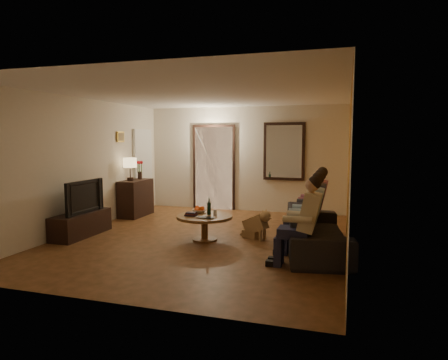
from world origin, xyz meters
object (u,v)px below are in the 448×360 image
(wine_bottle, at_px, (209,206))
(person_d, at_px, (315,205))
(sofa, at_px, (316,231))
(person_c, at_px, (312,211))
(tv_stand, at_px, (81,224))
(dresser, at_px, (136,198))
(tv, at_px, (80,197))
(person_a, at_px, (305,226))
(person_b, at_px, (309,217))
(coffee_table, at_px, (205,228))
(dog, at_px, (255,223))
(laptop, at_px, (204,218))
(bowl, at_px, (199,211))
(table_lamp, at_px, (130,169))

(wine_bottle, bearing_deg, person_d, 21.14)
(sofa, height_order, person_c, person_c)
(tv_stand, bearing_deg, dresser, 90.00)
(tv, bearing_deg, wine_bottle, -78.67)
(dresser, relative_size, wine_bottle, 3.07)
(person_a, xyz_separation_m, person_b, (0.00, 0.60, 0.00))
(tv, distance_m, wine_bottle, 2.42)
(person_d, distance_m, coffee_table, 2.06)
(tv, xyz_separation_m, person_c, (4.18, 0.57, -0.14))
(person_a, distance_m, dog, 1.75)
(sofa, bearing_deg, wine_bottle, 74.79)
(tv, bearing_deg, laptop, -87.77)
(dresser, xyz_separation_m, tv_stand, (0.00, -2.02, -0.20))
(person_c, relative_size, bowl, 4.63)
(tv, distance_m, coffee_table, 2.40)
(tv, relative_size, bowl, 4.06)
(bowl, bearing_deg, person_c, -0.58)
(person_b, bearing_deg, dresser, 153.83)
(tv, height_order, sofa, tv)
(wine_bottle, bearing_deg, dresser, 146.77)
(wine_bottle, bearing_deg, person_c, 3.14)
(sofa, distance_m, wine_bottle, 1.94)
(dresser, height_order, dog, dresser)
(person_d, xyz_separation_m, bowl, (-2.04, -0.58, -0.12))
(sofa, height_order, person_b, person_b)
(dresser, xyz_separation_m, wine_bottle, (2.37, -1.55, 0.18))
(person_c, xyz_separation_m, dog, (-1.02, 0.18, -0.32))
(person_c, bearing_deg, wine_bottle, -176.86)
(tv_stand, relative_size, tv, 1.25)
(sofa, height_order, person_a, person_a)
(person_c, bearing_deg, tv_stand, -172.18)
(dresser, relative_size, person_b, 0.79)
(sofa, bearing_deg, table_lamp, 61.09)
(table_lamp, relative_size, tv_stand, 0.41)
(sofa, bearing_deg, tv, 84.45)
(person_d, relative_size, dog, 2.14)
(sofa, bearing_deg, dresser, 58.52)
(table_lamp, distance_m, tv, 1.84)
(dresser, height_order, sofa, dresser)
(tv_stand, distance_m, tv, 0.52)
(table_lamp, relative_size, person_b, 0.45)
(laptop, bearing_deg, person_a, -21.89)
(laptop, bearing_deg, tv, -177.37)
(tv_stand, height_order, sofa, sofa)
(table_lamp, bearing_deg, person_b, -23.68)
(dresser, distance_m, coffee_table, 2.85)
(dog, bearing_deg, laptop, -113.68)
(coffee_table, bearing_deg, dresser, 144.53)
(dresser, distance_m, tv, 2.05)
(laptop, bearing_deg, wine_bottle, 97.89)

